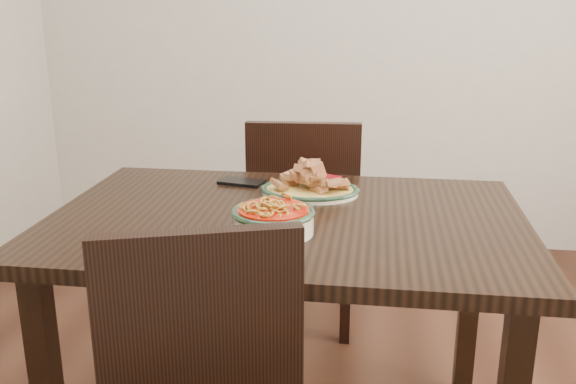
# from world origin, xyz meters

# --- Properties ---
(wall_back) EXTENTS (3.50, 0.10, 2.60)m
(wall_back) POSITION_xyz_m (0.00, 1.75, 1.30)
(wall_back) COLOR beige
(wall_back) RESTS_ON ground
(dining_table) EXTENTS (1.29, 0.86, 0.75)m
(dining_table) POSITION_xyz_m (-0.13, -0.04, 0.66)
(dining_table) COLOR black
(dining_table) RESTS_ON ground
(chair_far) EXTENTS (0.45, 0.45, 0.89)m
(chair_far) POSITION_xyz_m (-0.16, 0.68, 0.50)
(chair_far) COLOR black
(chair_far) RESTS_ON ground
(fish_plate) EXTENTS (0.29, 0.23, 0.11)m
(fish_plate) POSITION_xyz_m (-0.09, 0.16, 0.79)
(fish_plate) COLOR #F3EBCD
(fish_plate) RESTS_ON dining_table
(noodle_bowl) EXTENTS (0.21, 0.21, 0.08)m
(noodle_bowl) POSITION_xyz_m (-0.14, -0.18, 0.79)
(noodle_bowl) COLOR beige
(noodle_bowl) RESTS_ON dining_table
(smartphone) EXTENTS (0.15, 0.10, 0.01)m
(smartphone) POSITION_xyz_m (-0.32, 0.25, 0.76)
(smartphone) COLOR black
(smartphone) RESTS_ON dining_table
(napkin) EXTENTS (0.17, 0.16, 0.01)m
(napkin) POSITION_xyz_m (-0.09, 0.32, 0.76)
(napkin) COLOR maroon
(napkin) RESTS_ON dining_table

